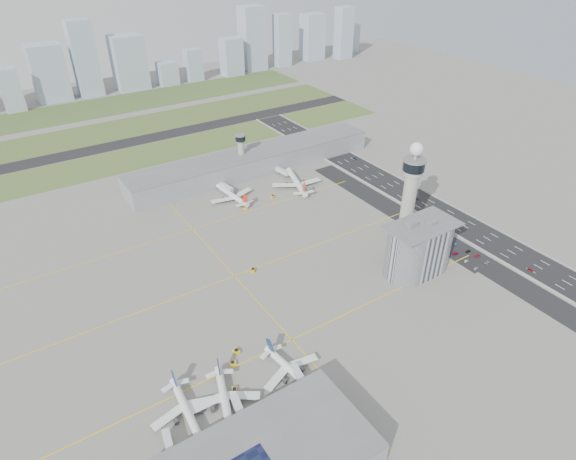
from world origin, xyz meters
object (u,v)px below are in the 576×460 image
car_lot_10 (447,239)px  car_hw_1 (417,199)px  car_lot_2 (455,253)px  car_lot_6 (487,262)px  jet_bridge_near_1 (245,425)px  tug_5 (273,196)px  control_tower (411,188)px  tug_4 (245,208)px  jet_bridge_far_0 (221,185)px  car_lot_0 (476,268)px  airplane_far_a (231,192)px  jet_bridge_far_1 (277,170)px  tug_3 (253,270)px  airplane_near_c (292,368)px  tug_0 (234,390)px  admin_building (419,248)px  car_hw_2 (355,159)px  car_lot_5 (431,239)px  car_hw_4 (300,139)px  tug_1 (236,351)px  car_hw_0 (530,270)px  airplane_far_b (296,178)px  car_lot_11 (442,235)px  jet_bridge_near_2 (306,392)px  tug_2 (233,363)px  car_lot_9 (456,244)px  secondary_tower (241,150)px  car_lot_8 (468,251)px  car_lot_4 (435,243)px  car_lot_3 (446,249)px  car_lot_7 (477,255)px  airplane_near_a (187,408)px  car_lot_1 (467,261)px  airplane_near_b (225,398)px

car_lot_10 → car_hw_1: (22.99, 48.29, -0.10)m
car_lot_2 → car_lot_6: 18.78m
jet_bridge_near_1 → tug_5: jet_bridge_near_1 is taller
control_tower → tug_4: (-69.42, 86.79, -34.14)m
jet_bridge_far_0 → car_lot_0: (80.14, -173.42, -2.28)m
control_tower → airplane_far_a: control_tower is taller
jet_bridge_far_1 → tug_3: bearing=-47.9°
airplane_near_c → tug_0: (-25.71, 6.11, -3.99)m
admin_building → car_hw_2: (71.05, 140.45, -14.71)m
car_lot_5 → car_hw_4: size_ratio=1.06×
tug_1 → car_hw_0: 178.39m
airplane_far_b → car_lot_0: size_ratio=13.79×
car_lot_11 → car_lot_6: bearing=176.8°
car_lot_5 → jet_bridge_near_1: bearing=114.8°
jet_bridge_near_2 → tug_2: bearing=39.4°
tug_0 → car_lot_9: 171.89m
secondary_tower → tug_1: secondary_tower is taller
admin_building → jet_bridge_near_1: (-134.99, -39.00, -12.45)m
jet_bridge_near_1 → tug_4: jet_bridge_near_1 is taller
secondary_tower → car_lot_8: secondary_tower is taller
tug_4 → car_lot_4: tug_4 is taller
tug_4 → car_lot_6: 163.09m
car_lot_6 → car_lot_11: size_ratio=1.11×
car_lot_0 → car_lot_3: (0.55, 23.05, 0.08)m
tug_3 → car_lot_0: (110.90, -69.75, -0.44)m
car_hw_4 → car_lot_7: bearing=-100.4°
airplane_near_a → tug_5: airplane_near_a is taller
control_tower → car_hw_0: size_ratio=19.27×
tug_5 → car_lot_3: 129.35m
tug_3 → car_lot_4: size_ratio=1.00×
car_lot_5 → car_lot_11: (9.60, -0.69, -0.04)m
car_lot_4 → car_lot_7: 26.17m
car_lot_5 → car_lot_0: bearing=-176.0°
airplane_near_c → tug_0: size_ratio=10.70×
jet_bridge_near_2 → car_lot_1: jet_bridge_near_2 is taller
car_lot_8 → car_hw_4: car_lot_8 is taller
tug_2 → car_lot_11: bearing=-69.4°
airplane_near_c → car_lot_1: airplane_near_c is taller
tug_4 → car_lot_8: 151.56m
admin_building → car_lot_2: size_ratio=10.20×
admin_building → car_lot_3: 34.21m
airplane_near_b → car_lot_8: size_ratio=9.49×
airplane_near_c → car_lot_9: (144.45, 30.38, -4.34)m
car_lot_3 → car_lot_9: bearing=-89.2°
tug_1 → car_lot_10: tug_1 is taller
tug_5 → car_lot_3: bearing=-174.5°
jet_bridge_near_1 → car_lot_0: size_ratio=4.20×
airplane_near_b → jet_bridge_near_2: (31.50, -14.41, -2.22)m
car_lot_0 → car_lot_6: car_lot_6 is taller
tug_5 → car_lot_11: bearing=-167.5°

